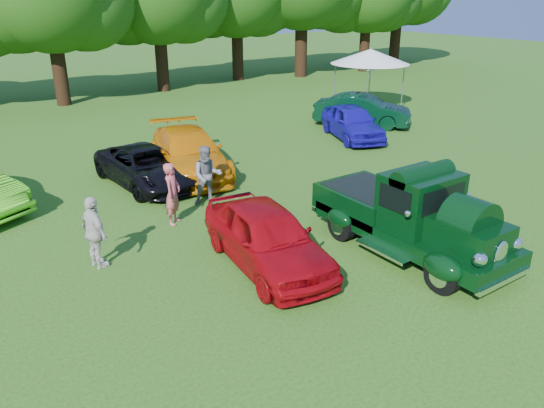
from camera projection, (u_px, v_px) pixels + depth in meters
ground at (366, 265)px, 12.35m from camera, size 120.00×120.00×0.00m
hero_pickup at (410, 217)px, 12.72m from camera, size 2.45×5.26×2.06m
red_convertible at (267, 236)px, 12.08m from camera, size 2.27×4.48×1.46m
back_car_black at (147, 166)px, 17.26m from camera, size 2.36×4.60×1.24m
back_car_orange at (189, 153)px, 18.29m from camera, size 3.25×5.52×1.50m
back_car_blue at (352, 122)px, 22.69m from camera, size 3.09×4.51×1.43m
back_car_green at (362, 110)px, 24.85m from camera, size 3.92×4.48×1.47m
spectator_pink at (173, 194)px, 14.27m from camera, size 0.74×0.73×1.72m
spectator_grey at (207, 176)px, 15.57m from camera, size 1.05×0.95×1.78m
spectator_white at (95, 233)px, 11.97m from camera, size 0.59×1.07×1.72m
canopy_tent at (370, 57)px, 27.90m from camera, size 4.29×4.29×3.11m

